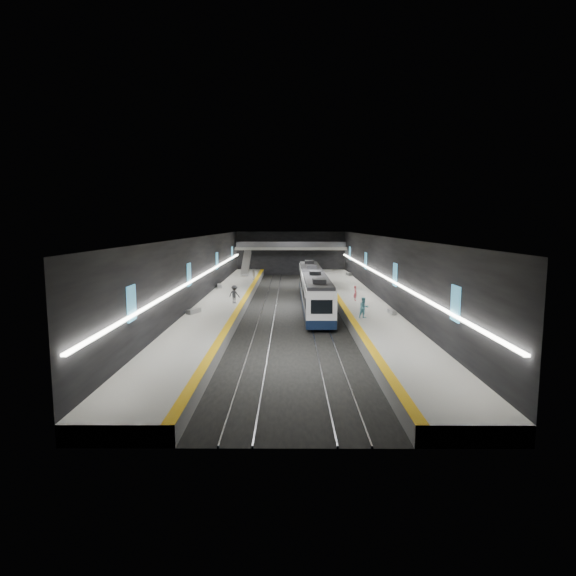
{
  "coord_description": "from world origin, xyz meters",
  "views": [
    {
      "loc": [
        -0.23,
        -54.02,
        9.29
      ],
      "look_at": [
        -0.41,
        -0.43,
        2.2
      ],
      "focal_mm": 30.0,
      "sensor_mm": 36.0,
      "label": 1
    }
  ],
  "objects_px": {
    "passenger_right_b": "(364,308)",
    "train": "(313,286)",
    "escalator": "(246,263)",
    "bench_left_near": "(194,311)",
    "bench_left_far": "(219,286)",
    "bench_right_far": "(349,274)",
    "passenger_right_a": "(355,293)",
    "bench_right_near": "(392,312)",
    "passenger_left_b": "(234,294)",
    "passenger_left_a": "(254,274)"
  },
  "relations": [
    {
      "from": "train",
      "to": "passenger_right_a",
      "type": "xyz_separation_m",
      "value": [
        4.46,
        -3.27,
        -0.38
      ]
    },
    {
      "from": "escalator",
      "to": "passenger_left_a",
      "type": "relative_size",
      "value": 4.89
    },
    {
      "from": "passenger_right_b",
      "to": "passenger_left_b",
      "type": "xyz_separation_m",
      "value": [
        -12.42,
        8.18,
        0.01
      ]
    },
    {
      "from": "bench_right_far",
      "to": "train",
      "type": "bearing_deg",
      "value": -115.36
    },
    {
      "from": "bench_left_far",
      "to": "passenger_left_a",
      "type": "distance_m",
      "value": 10.04
    },
    {
      "from": "bench_right_near",
      "to": "passenger_left_b",
      "type": "xyz_separation_m",
      "value": [
        -15.39,
        6.05,
        0.77
      ]
    },
    {
      "from": "passenger_right_b",
      "to": "passenger_left_b",
      "type": "bearing_deg",
      "value": 123.01
    },
    {
      "from": "escalator",
      "to": "bench_right_near",
      "type": "bearing_deg",
      "value": -64.88
    },
    {
      "from": "bench_right_near",
      "to": "passenger_right_b",
      "type": "height_order",
      "value": "passenger_right_b"
    },
    {
      "from": "bench_right_near",
      "to": "passenger_right_a",
      "type": "bearing_deg",
      "value": 103.35
    },
    {
      "from": "passenger_right_b",
      "to": "train",
      "type": "bearing_deg",
      "value": 82.62
    },
    {
      "from": "train",
      "to": "bench_left_far",
      "type": "relative_size",
      "value": 15.0
    },
    {
      "from": "passenger_right_b",
      "to": "bench_left_near",
      "type": "bearing_deg",
      "value": 147.64
    },
    {
      "from": "escalator",
      "to": "bench_left_near",
      "type": "xyz_separation_m",
      "value": [
        -1.74,
        -35.61,
        -1.68
      ]
    },
    {
      "from": "train",
      "to": "passenger_right_b",
      "type": "bearing_deg",
      "value": -73.74
    },
    {
      "from": "bench_right_far",
      "to": "passenger_left_b",
      "type": "relative_size",
      "value": 1.0
    },
    {
      "from": "escalator",
      "to": "passenger_left_a",
      "type": "bearing_deg",
      "value": -76.77
    },
    {
      "from": "passenger_left_a",
      "to": "bench_left_far",
      "type": "bearing_deg",
      "value": -4.37
    },
    {
      "from": "passenger_right_b",
      "to": "escalator",
      "type": "bearing_deg",
      "value": 86.4
    },
    {
      "from": "escalator",
      "to": "bench_left_near",
      "type": "relative_size",
      "value": 4.42
    },
    {
      "from": "escalator",
      "to": "passenger_right_a",
      "type": "bearing_deg",
      "value": -62.71
    },
    {
      "from": "passenger_left_a",
      "to": "passenger_right_b",
      "type": "bearing_deg",
      "value": 40.18
    },
    {
      "from": "escalator",
      "to": "passenger_right_a",
      "type": "distance_m",
      "value": 31.57
    },
    {
      "from": "train",
      "to": "escalator",
      "type": "height_order",
      "value": "escalator"
    },
    {
      "from": "passenger_right_a",
      "to": "bench_right_near",
      "type": "bearing_deg",
      "value": -167.28
    },
    {
      "from": "bench_left_far",
      "to": "passenger_left_b",
      "type": "height_order",
      "value": "passenger_left_b"
    },
    {
      "from": "escalator",
      "to": "bench_right_far",
      "type": "bearing_deg",
      "value": -5.99
    },
    {
      "from": "bench_left_far",
      "to": "passenger_left_b",
      "type": "bearing_deg",
      "value": -84.98
    },
    {
      "from": "bench_right_far",
      "to": "passenger_left_a",
      "type": "distance_m",
      "value": 16.36
    },
    {
      "from": "bench_right_far",
      "to": "passenger_right_a",
      "type": "bearing_deg",
      "value": -103.94
    },
    {
      "from": "passenger_right_a",
      "to": "bench_left_near",
      "type": "bearing_deg",
      "value": 110.99
    },
    {
      "from": "bench_left_near",
      "to": "bench_right_far",
      "type": "height_order",
      "value": "bench_right_far"
    },
    {
      "from": "escalator",
      "to": "passenger_left_a",
      "type": "distance_m",
      "value": 8.29
    },
    {
      "from": "bench_left_far",
      "to": "passenger_right_b",
      "type": "relative_size",
      "value": 1.06
    },
    {
      "from": "bench_left_far",
      "to": "bench_right_near",
      "type": "relative_size",
      "value": 1.26
    },
    {
      "from": "bench_right_near",
      "to": "passenger_right_a",
      "type": "relative_size",
      "value": 0.97
    },
    {
      "from": "passenger_left_a",
      "to": "passenger_left_b",
      "type": "relative_size",
      "value": 0.85
    },
    {
      "from": "passenger_left_a",
      "to": "bench_left_near",
      "type": "bearing_deg",
      "value": 10.94
    },
    {
      "from": "passenger_right_a",
      "to": "passenger_left_b",
      "type": "relative_size",
      "value": 0.85
    },
    {
      "from": "passenger_right_b",
      "to": "passenger_right_a",
      "type": "bearing_deg",
      "value": 62.9
    },
    {
      "from": "bench_right_far",
      "to": "passenger_right_a",
      "type": "xyz_separation_m",
      "value": [
        -2.54,
        -26.26,
        0.58
      ]
    },
    {
      "from": "bench_right_near",
      "to": "passenger_left_a",
      "type": "xyz_separation_m",
      "value": [
        -14.94,
        27.88,
        0.62
      ]
    },
    {
      "from": "escalator",
      "to": "passenger_left_b",
      "type": "bearing_deg",
      "value": -87.24
    },
    {
      "from": "train",
      "to": "bench_right_far",
      "type": "xyz_separation_m",
      "value": [
        7.0,
        22.98,
        -0.96
      ]
    },
    {
      "from": "passenger_right_b",
      "to": "passenger_left_b",
      "type": "height_order",
      "value": "passenger_left_b"
    },
    {
      "from": "bench_left_near",
      "to": "passenger_right_b",
      "type": "xyz_separation_m",
      "value": [
        15.6,
        -2.39,
        0.73
      ]
    },
    {
      "from": "escalator",
      "to": "passenger_right_a",
      "type": "height_order",
      "value": "escalator"
    },
    {
      "from": "escalator",
      "to": "passenger_left_b",
      "type": "xyz_separation_m",
      "value": [
        1.44,
        -29.82,
        -0.94
      ]
    },
    {
      "from": "bench_left_near",
      "to": "passenger_right_b",
      "type": "height_order",
      "value": "passenger_right_b"
    },
    {
      "from": "train",
      "to": "passenger_left_a",
      "type": "xyz_separation_m",
      "value": [
        -8.12,
        16.76,
        -0.38
      ]
    }
  ]
}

